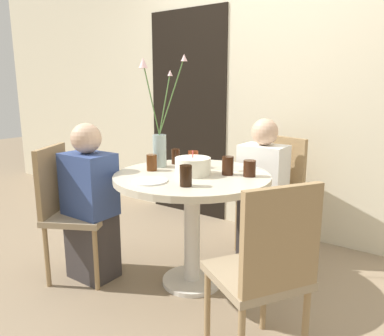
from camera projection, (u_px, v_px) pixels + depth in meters
name	position (u px, v px, depth m)	size (l,w,h in m)	color
ground_plane	(192.00, 282.00, 2.56)	(16.00, 16.00, 0.00)	#89755B
wall_back	(273.00, 88.00, 3.26)	(8.00, 0.05, 2.60)	beige
doorway_panel	(188.00, 115.00, 3.80)	(0.90, 0.01, 2.05)	black
dining_table	(192.00, 195.00, 2.43)	(1.01, 1.01, 0.76)	beige
chair_right_flank	(276.00, 188.00, 2.98)	(0.49, 0.49, 0.92)	#9E896B
chair_far_back	(68.00, 204.00, 2.56)	(0.54, 0.54, 0.92)	#9E896B
chair_near_front	(266.00, 266.00, 1.68)	(0.55, 0.55, 0.92)	#9E896B
birthday_cake	(193.00, 166.00, 2.37)	(0.23, 0.23, 0.15)	white
flower_vase	(159.00, 137.00, 2.57)	(0.23, 0.27, 0.76)	#9EB2AD
side_plate	(150.00, 181.00, 2.21)	(0.21, 0.21, 0.01)	white
drink_glass_0	(186.00, 176.00, 2.10)	(0.07, 0.07, 0.12)	black
drink_glass_1	(228.00, 166.00, 2.37)	(0.07, 0.07, 0.12)	#33190C
drink_glass_2	(193.00, 159.00, 2.58)	(0.07, 0.07, 0.12)	maroon
drink_glass_3	(152.00, 163.00, 2.49)	(0.07, 0.07, 0.11)	#51280F
drink_glass_4	(176.00, 156.00, 2.71)	(0.06, 0.06, 0.11)	#33190C
drink_glass_5	(249.00, 168.00, 2.33)	(0.08, 0.08, 0.10)	#33190C
person_guest	(262.00, 193.00, 2.88)	(0.34, 0.24, 1.08)	#383333
person_boy	(90.00, 207.00, 2.54)	(0.34, 0.24, 1.08)	#383333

